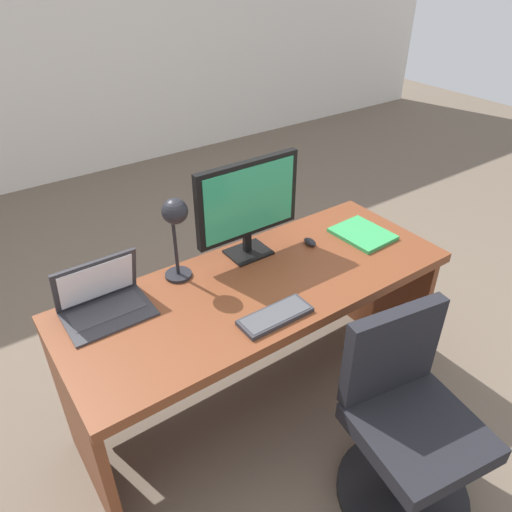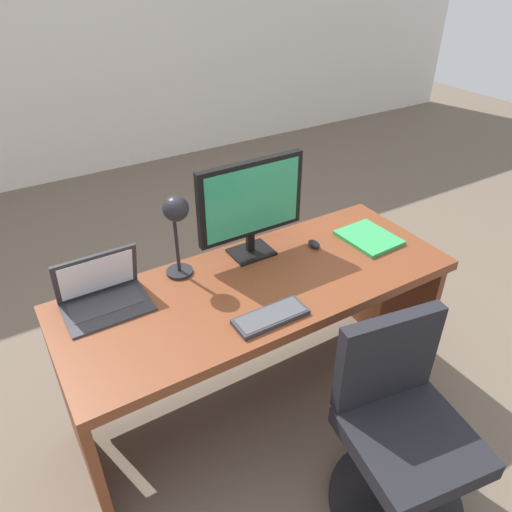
% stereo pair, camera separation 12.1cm
% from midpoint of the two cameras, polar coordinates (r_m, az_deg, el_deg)
% --- Properties ---
extents(ground, '(12.00, 12.00, 0.00)m').
position_cam_midpoint_polar(ground, '(3.71, -14.13, -1.18)').
color(ground, '#6B5B4C').
extents(back_wall, '(10.00, 0.10, 2.80)m').
position_cam_midpoint_polar(back_wall, '(4.99, -25.93, 23.04)').
color(back_wall, silver).
rests_on(back_wall, ground).
extents(desk, '(1.78, 0.69, 0.76)m').
position_cam_midpoint_polar(desk, '(2.31, -1.64, -6.54)').
color(desk, brown).
rests_on(desk, ground).
extents(monitor, '(0.53, 0.16, 0.47)m').
position_cam_midpoint_polar(monitor, '(2.21, -2.51, 6.26)').
color(monitor, black).
rests_on(monitor, desk).
extents(laptop, '(0.34, 0.25, 0.23)m').
position_cam_midpoint_polar(laptop, '(2.09, -19.23, -4.35)').
color(laptop, '#2D2D33').
rests_on(laptop, desk).
extents(keyboard, '(0.31, 0.12, 0.02)m').
position_cam_midpoint_polar(keyboard, '(1.96, 0.50, -7.07)').
color(keyboard, '#2D2D33').
rests_on(keyboard, desk).
extents(mouse, '(0.04, 0.08, 0.03)m').
position_cam_midpoint_polar(mouse, '(2.42, 4.89, 1.62)').
color(mouse, black).
rests_on(mouse, desk).
extents(desk_lamp, '(0.12, 0.14, 0.40)m').
position_cam_midpoint_polar(desk_lamp, '(2.06, -11.09, 3.89)').
color(desk_lamp, black).
rests_on(desk_lamp, desk).
extents(book, '(0.24, 0.29, 0.02)m').
position_cam_midpoint_polar(book, '(2.53, 11.02, 2.54)').
color(book, green).
rests_on(book, desk).
extents(office_chair, '(0.56, 0.56, 0.87)m').
position_cam_midpoint_polar(office_chair, '(2.17, 15.51, -19.24)').
color(office_chair, black).
rests_on(office_chair, ground).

